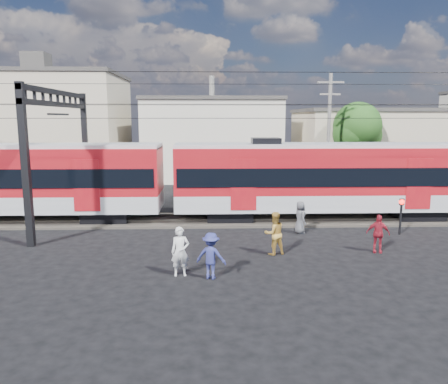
{
  "coord_description": "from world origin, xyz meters",
  "views": [
    {
      "loc": [
        -2.19,
        -15.12,
        5.53
      ],
      "look_at": [
        -1.55,
        5.0,
        2.1
      ],
      "focal_mm": 35.0,
      "sensor_mm": 36.0,
      "label": 1
    }
  ],
  "objects_px": {
    "crossing_signal": "(401,210)",
    "pedestrian_a": "(180,251)",
    "commuter_train": "(328,176)",
    "pedestrian_c": "(211,256)"
  },
  "relations": [
    {
      "from": "pedestrian_a",
      "to": "crossing_signal",
      "type": "distance_m",
      "value": 11.38
    },
    {
      "from": "crossing_signal",
      "to": "pedestrian_a",
      "type": "bearing_deg",
      "value": -153.0
    },
    {
      "from": "pedestrian_c",
      "to": "crossing_signal",
      "type": "distance_m",
      "value": 10.6
    },
    {
      "from": "commuter_train",
      "to": "pedestrian_c",
      "type": "relative_size",
      "value": 30.78
    },
    {
      "from": "commuter_train",
      "to": "pedestrian_a",
      "type": "relative_size",
      "value": 28.6
    },
    {
      "from": "crossing_signal",
      "to": "pedestrian_c",
      "type": "bearing_deg",
      "value": -148.72
    },
    {
      "from": "pedestrian_a",
      "to": "crossing_signal",
      "type": "bearing_deg",
      "value": 19.99
    },
    {
      "from": "pedestrian_a",
      "to": "crossing_signal",
      "type": "relative_size",
      "value": 1.0
    },
    {
      "from": "commuter_train",
      "to": "pedestrian_a",
      "type": "height_order",
      "value": "commuter_train"
    },
    {
      "from": "pedestrian_c",
      "to": "crossing_signal",
      "type": "xyz_separation_m",
      "value": [
        9.05,
        5.5,
        0.4
      ]
    }
  ]
}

